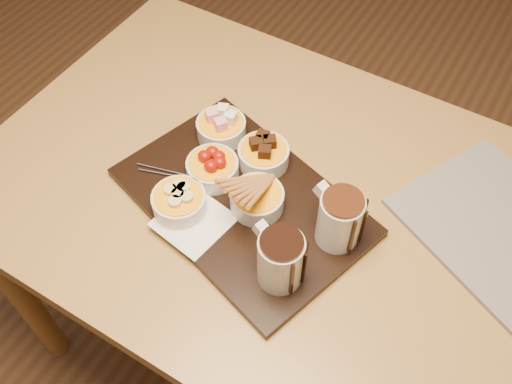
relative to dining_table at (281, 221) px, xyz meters
The scene contains 13 objects.
ground 0.65m from the dining_table, ahead, with size 5.00×5.00×0.00m, color #56341D.
dining_table is the anchor object (origin of this frame).
serving_board 0.14m from the dining_table, 129.17° to the right, with size 0.46×0.30×0.02m, color black.
napkin 0.22m from the dining_table, 123.18° to the right, with size 0.12×0.12×0.00m, color white.
bowl_marshmallows 0.23m from the dining_table, 163.24° to the left, with size 0.10×0.10×0.04m, color silver.
bowl_cake 0.15m from the dining_table, 151.70° to the left, with size 0.10×0.10×0.04m, color silver.
bowl_strawberries 0.19m from the dining_table, 160.93° to the right, with size 0.10×0.10×0.04m, color silver.
bowl_biscotti 0.15m from the dining_table, 107.80° to the right, with size 0.10×0.10×0.04m, color silver.
bowl_bananas 0.24m from the dining_table, 134.37° to the right, with size 0.10×0.10×0.04m, color silver.
pitcher_dark_chocolate 0.26m from the dining_table, 62.43° to the right, with size 0.08×0.08×0.11m, color silver.
pitcher_milk_chocolate 0.22m from the dining_table, 19.40° to the right, with size 0.08×0.08×0.11m, color silver.
fondue_skewers 0.20m from the dining_table, 155.82° to the right, with size 0.26×0.03×0.01m, color silver, non-canonical shape.
newspaper 0.42m from the dining_table, 18.08° to the left, with size 0.35×0.28×0.01m, color beige.
Camera 1 is at (0.29, -0.59, 1.63)m, focal length 40.00 mm.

